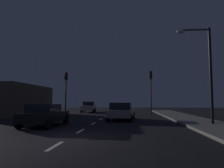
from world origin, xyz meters
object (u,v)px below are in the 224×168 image
object	(u,v)px
car_adjacent_lane	(45,115)
traffic_signal_left	(66,85)
car_stopped_ahead	(121,111)
traffic_signal_right	(151,84)
street_lamp_right	(204,65)
car_oncoming_far	(89,107)

from	to	relation	value
car_adjacent_lane	traffic_signal_left	bearing A→B (deg)	101.19
traffic_signal_left	car_adjacent_lane	bearing A→B (deg)	-78.81
car_stopped_ahead	car_adjacent_lane	distance (m)	6.61
traffic_signal_right	car_stopped_ahead	world-z (taller)	traffic_signal_right
traffic_signal_right	car_stopped_ahead	size ratio (longest dim) A/B	1.15
car_adjacent_lane	street_lamp_right	bearing A→B (deg)	5.93
traffic_signal_right	street_lamp_right	distance (m)	10.72
car_stopped_ahead	car_adjacent_lane	xyz separation A→B (m)	(-4.61, -4.74, -0.02)
car_adjacent_lane	street_lamp_right	distance (m)	10.70
traffic_signal_left	car_stopped_ahead	bearing A→B (deg)	-44.42
street_lamp_right	car_adjacent_lane	bearing A→B (deg)	-174.07
traffic_signal_right	street_lamp_right	size ratio (longest dim) A/B	0.79
car_stopped_ahead	traffic_signal_right	bearing A→B (deg)	65.31
car_oncoming_far	traffic_signal_right	bearing A→B (deg)	-34.42
traffic_signal_right	car_stopped_ahead	bearing A→B (deg)	-114.69
traffic_signal_left	street_lamp_right	distance (m)	16.23
street_lamp_right	traffic_signal_right	bearing A→B (deg)	103.25
traffic_signal_left	traffic_signal_right	xyz separation A→B (m)	(9.98, 0.00, 0.04)
traffic_signal_right	car_adjacent_lane	xyz separation A→B (m)	(-7.71, -11.48, -2.81)
traffic_signal_left	street_lamp_right	size ratio (longest dim) A/B	0.78
car_adjacent_lane	car_oncoming_far	bearing A→B (deg)	92.15
traffic_signal_left	street_lamp_right	world-z (taller)	street_lamp_right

